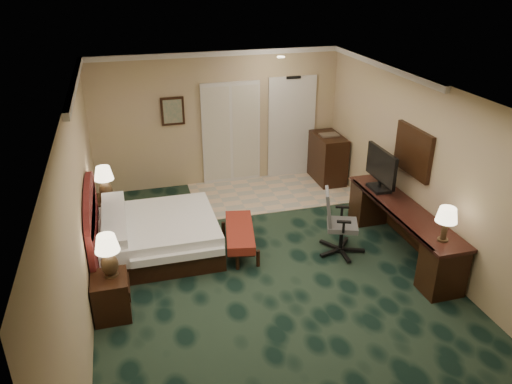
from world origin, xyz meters
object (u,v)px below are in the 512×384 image
object	(u,v)px
tv	(381,170)
minibar	(328,158)
nightstand_far	(110,214)
desk	(401,230)
lamp_near	(108,256)
bed_bench	(240,239)
desk_chair	(342,222)
lamp_far	(105,183)
nightstand_near	(111,296)
bed	(159,236)

from	to	relation	value
tv	minibar	bearing A→B (deg)	89.24
nightstand_far	desk	xyz separation A→B (m)	(4.43, -1.99, 0.10)
nightstand_far	minibar	distance (m)	4.55
lamp_near	tv	size ratio (longest dim) A/B	0.65
minibar	bed_bench	bearing A→B (deg)	-137.12
nightstand_far	minibar	size ratio (longest dim) A/B	0.59
desk_chair	bed_bench	bearing A→B (deg)	-175.38
lamp_near	desk	world-z (taller)	lamp_near
minibar	nightstand_far	bearing A→B (deg)	-167.43
nightstand_far	lamp_far	size ratio (longest dim) A/B	0.99
lamp_far	desk_chair	size ratio (longest dim) A/B	0.56
nightstand_near	minibar	bearing A→B (deg)	37.30
bed	nightstand_far	bearing A→B (deg)	127.62
desk	desk_chair	size ratio (longest dim) A/B	2.54
bed	minibar	distance (m)	4.18
nightstand_near	minibar	xyz separation A→B (m)	(4.44, 3.38, 0.21)
nightstand_far	desk_chair	distance (m)	3.94
bed_bench	desk_chair	world-z (taller)	desk_chair
lamp_far	bed_bench	xyz separation A→B (m)	(2.00, -1.24, -0.68)
nightstand_near	desk	distance (m)	4.46
nightstand_near	minibar	size ratio (longest dim) A/B	0.58
lamp_far	minibar	xyz separation A→B (m)	(4.44, 1.03, -0.39)
lamp_near	desk	size ratio (longest dim) A/B	0.22
tv	minibar	size ratio (longest dim) A/B	0.91
bed_bench	minibar	bearing A→B (deg)	53.86
tv	desk_chair	world-z (taller)	tv
lamp_near	minibar	bearing A→B (deg)	37.11
bed_bench	desk	xyz separation A→B (m)	(2.45, -0.71, 0.18)
lamp_near	bed_bench	xyz separation A→B (m)	(1.95, 1.06, -0.66)
lamp_near	minibar	xyz separation A→B (m)	(4.40, 3.33, -0.37)
lamp_far	tv	xyz separation A→B (m)	(4.39, -1.22, 0.25)
desk	tv	size ratio (longest dim) A/B	2.99
bed	bed_bench	xyz separation A→B (m)	(1.24, -0.32, -0.08)
lamp_far	desk_chair	distance (m)	3.94
lamp_far	minibar	world-z (taller)	lamp_far
nightstand_near	lamp_far	xyz separation A→B (m)	(-0.00, 2.35, 0.60)
bed	lamp_far	world-z (taller)	lamp_far
lamp_far	bed_bench	bearing A→B (deg)	-31.95
lamp_far	lamp_near	bearing A→B (deg)	-89.00
desk	desk_chair	world-z (taller)	desk_chair
nightstand_near	nightstand_far	xyz separation A→B (m)	(0.01, 2.39, 0.01)
lamp_far	nightstand_near	bearing A→B (deg)	-89.88
lamp_near	tv	xyz separation A→B (m)	(4.35, 1.08, 0.26)
nightstand_far	tv	size ratio (longest dim) A/B	0.65
bed_bench	lamp_near	bearing A→B (deg)	-140.59
lamp_near	desk_chair	distance (m)	3.56
nightstand_near	tv	xyz separation A→B (m)	(4.39, 1.13, 0.85)
nightstand_far	bed_bench	size ratio (longest dim) A/B	0.48
desk_chair	minibar	world-z (taller)	desk_chair
bed_bench	desk	distance (m)	2.55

